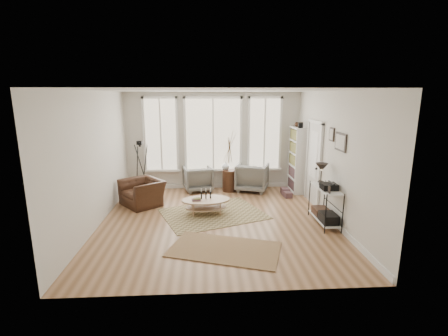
{
  "coord_description": "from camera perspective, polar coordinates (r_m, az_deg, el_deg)",
  "views": [
    {
      "loc": [
        -0.25,
        -6.94,
        2.81
      ],
      "look_at": [
        0.2,
        0.6,
        1.1
      ],
      "focal_mm": 26.0,
      "sensor_mm": 36.0,
      "label": 1
    }
  ],
  "objects": [
    {
      "name": "coffee_table",
      "position": [
        7.84,
        -3.23,
        -6.05
      ],
      "size": [
        1.23,
        0.86,
        0.53
      ],
      "color": "tan",
      "rests_on": "ground"
    },
    {
      "name": "bookcase",
      "position": [
        9.73,
        12.68,
        1.46
      ],
      "size": [
        0.31,
        0.85,
        2.06
      ],
      "color": "white",
      "rests_on": "ground"
    },
    {
      "name": "side_table",
      "position": [
        9.53,
        0.99,
        0.92
      ],
      "size": [
        0.42,
        0.42,
        1.78
      ],
      "color": "#3B2115",
      "rests_on": "ground"
    },
    {
      "name": "armchair_right",
      "position": [
        9.71,
        5.0,
        -1.6
      ],
      "size": [
        1.13,
        1.15,
        0.83
      ],
      "primitive_type": "imported",
      "rotation": [
        0.0,
        0.0,
        2.8
      ],
      "color": "slate",
      "rests_on": "ground"
    },
    {
      "name": "rug_main",
      "position": [
        7.91,
        -1.92,
        -8.03
      ],
      "size": [
        2.77,
        2.44,
        0.01
      ],
      "primitive_type": "cube",
      "rotation": [
        0.0,
        0.0,
        0.37
      ],
      "color": "brown",
      "rests_on": "ground"
    },
    {
      "name": "rug_runner",
      "position": [
        6.21,
        0.09,
        -14.05
      ],
      "size": [
        2.25,
        1.68,
        0.01
      ],
      "primitive_type": "cube",
      "rotation": [
        0.0,
        0.0,
        -0.32
      ],
      "color": "brown",
      "rests_on": "ground"
    },
    {
      "name": "book_stack_near",
      "position": [
        9.55,
        10.7,
        -4.01
      ],
      "size": [
        0.22,
        0.28,
        0.18
      ],
      "primitive_type": "cube",
      "rotation": [
        0.0,
        0.0,
        0.01
      ],
      "color": "brown",
      "rests_on": "ground"
    },
    {
      "name": "tripod_camera",
      "position": [
        9.61,
        -14.35,
        -0.28
      ],
      "size": [
        0.54,
        0.54,
        1.54
      ],
      "color": "black",
      "rests_on": "ground"
    },
    {
      "name": "wall_art",
      "position": [
        7.31,
        19.44,
        4.68
      ],
      "size": [
        0.04,
        0.88,
        0.44
      ],
      "color": "black",
      "rests_on": "ground"
    },
    {
      "name": "armchair_left",
      "position": [
        9.71,
        -4.64,
        -1.85
      ],
      "size": [
        0.95,
        0.97,
        0.74
      ],
      "primitive_type": "imported",
      "rotation": [
        0.0,
        0.0,
        3.37
      ],
      "color": "slate",
      "rests_on": "ground"
    },
    {
      "name": "low_shelf",
      "position": [
        7.51,
        17.35,
        -5.68
      ],
      "size": [
        0.38,
        1.08,
        1.3
      ],
      "color": "white",
      "rests_on": "ground"
    },
    {
      "name": "door",
      "position": [
        8.74,
        15.49,
        1.15
      ],
      "size": [
        0.09,
        1.06,
        2.22
      ],
      "color": "silver",
      "rests_on": "ground"
    },
    {
      "name": "accent_chair",
      "position": [
        8.71,
        -14.14,
        -4.19
      ],
      "size": [
        1.35,
        1.33,
        0.66
      ],
      "primitive_type": "imported",
      "rotation": [
        0.0,
        0.0,
        -0.88
      ],
      "color": "#3B2115",
      "rests_on": "ground"
    },
    {
      "name": "bay_window",
      "position": [
        9.74,
        -1.92,
        5.66
      ],
      "size": [
        4.14,
        0.12,
        2.24
      ],
      "color": "#D3BD88",
      "rests_on": "ground"
    },
    {
      "name": "room",
      "position": [
        7.11,
        -1.18,
        1.52
      ],
      "size": [
        5.5,
        5.54,
        2.9
      ],
      "color": "#A77A54",
      "rests_on": "ground"
    },
    {
      "name": "vase",
      "position": [
        9.61,
        0.28,
        0.45
      ],
      "size": [
        0.28,
        0.28,
        0.25
      ],
      "primitive_type": "imported",
      "rotation": [
        0.0,
        0.0,
        -0.18
      ],
      "color": "silver",
      "rests_on": "side_table"
    },
    {
      "name": "book_stack_far",
      "position": [
        9.27,
        11.15,
        -4.63
      ],
      "size": [
        0.22,
        0.27,
        0.16
      ],
      "primitive_type": "cube",
      "rotation": [
        0.0,
        0.0,
        0.14
      ],
      "color": "brown",
      "rests_on": "ground"
    }
  ]
}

